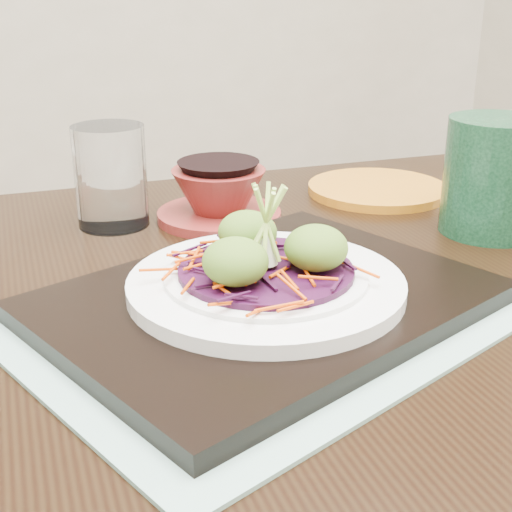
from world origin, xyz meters
name	(u,v)px	position (x,y,z in m)	size (l,w,h in m)	color
dining_table	(256,388)	(0.07, 0.08, 0.65)	(1.27, 0.91, 0.75)	black
placemat	(266,311)	(0.06, 0.04, 0.75)	(0.41, 0.32, 0.00)	#85AC9C
serving_tray	(266,300)	(0.06, 0.04, 0.76)	(0.36, 0.27, 0.02)	black
white_plate	(266,283)	(0.06, 0.04, 0.78)	(0.23, 0.23, 0.02)	white
cabbage_bed	(266,270)	(0.06, 0.04, 0.79)	(0.15, 0.15, 0.01)	#320A28
carrot_julienne	(266,262)	(0.06, 0.04, 0.80)	(0.18, 0.18, 0.01)	#D14003
guacamole_scoops	(267,247)	(0.06, 0.04, 0.81)	(0.13, 0.11, 0.04)	#527122
scallion_garnish	(266,227)	(0.06, 0.04, 0.83)	(0.05, 0.05, 0.08)	#A7D153
water_glass	(111,176)	(0.00, 0.32, 0.81)	(0.08, 0.08, 0.11)	white
terracotta_bowl_set	(219,197)	(0.12, 0.28, 0.78)	(0.20, 0.20, 0.06)	maroon
yellow_plate	(378,189)	(0.35, 0.30, 0.76)	(0.18, 0.18, 0.01)	#AD6413
green_jar	(494,177)	(0.38, 0.12, 0.82)	(0.11, 0.11, 0.13)	#1A4A2B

